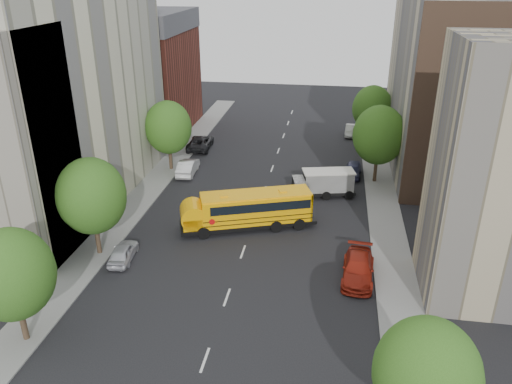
% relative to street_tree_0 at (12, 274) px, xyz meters
% --- Properties ---
extents(ground, '(120.00, 120.00, 0.00)m').
position_rel_street_tree_0_xyz_m(ground, '(11.00, 14.00, -4.64)').
color(ground, black).
rests_on(ground, ground).
extents(sidewalk_left, '(3.00, 80.00, 0.12)m').
position_rel_street_tree_0_xyz_m(sidewalk_left, '(-0.50, 19.00, -4.58)').
color(sidewalk_left, slate).
rests_on(sidewalk_left, ground).
extents(sidewalk_right, '(3.00, 80.00, 0.12)m').
position_rel_street_tree_0_xyz_m(sidewalk_right, '(22.50, 19.00, -4.58)').
color(sidewalk_right, slate).
rests_on(sidewalk_right, ground).
extents(lane_markings, '(0.15, 64.00, 0.01)m').
position_rel_street_tree_0_xyz_m(lane_markings, '(11.00, 24.00, -4.64)').
color(lane_markings, silver).
rests_on(lane_markings, ground).
extents(building_left_cream, '(10.00, 26.00, 20.00)m').
position_rel_street_tree_0_xyz_m(building_left_cream, '(-7.00, 20.00, 5.36)').
color(building_left_cream, beige).
rests_on(building_left_cream, ground).
extents(building_left_redbrick, '(10.00, 15.00, 13.00)m').
position_rel_street_tree_0_xyz_m(building_left_redbrick, '(-7.00, 42.00, 1.86)').
color(building_left_redbrick, maroon).
rests_on(building_left_redbrick, ground).
extents(building_right_far, '(10.00, 22.00, 18.00)m').
position_rel_street_tree_0_xyz_m(building_right_far, '(29.00, 34.00, 4.36)').
color(building_right_far, '#B8AC8F').
rests_on(building_right_far, ground).
extents(building_right_sidewall, '(10.10, 0.30, 18.00)m').
position_rel_street_tree_0_xyz_m(building_right_sidewall, '(29.00, 23.00, 4.36)').
color(building_right_sidewall, brown).
rests_on(building_right_sidewall, ground).
extents(street_tree_0, '(4.80, 4.80, 7.41)m').
position_rel_street_tree_0_xyz_m(street_tree_0, '(0.00, 0.00, 0.00)').
color(street_tree_0, '#38281C').
rests_on(street_tree_0, ground).
extents(street_tree_1, '(5.12, 5.12, 7.90)m').
position_rel_street_tree_0_xyz_m(street_tree_1, '(0.00, 10.00, 0.31)').
color(street_tree_1, '#38281C').
rests_on(street_tree_1, ground).
extents(street_tree_2, '(4.99, 4.99, 7.71)m').
position_rel_street_tree_0_xyz_m(street_tree_2, '(0.00, 28.00, 0.19)').
color(street_tree_2, '#38281C').
rests_on(street_tree_2, ground).
extents(street_tree_3, '(4.61, 4.61, 7.11)m').
position_rel_street_tree_0_xyz_m(street_tree_3, '(22.00, -4.00, -0.19)').
color(street_tree_3, '#38281C').
rests_on(street_tree_3, ground).
extents(street_tree_4, '(5.25, 5.25, 8.10)m').
position_rel_street_tree_0_xyz_m(street_tree_4, '(22.00, 28.00, 0.43)').
color(street_tree_4, '#38281C').
rests_on(street_tree_4, ground).
extents(street_tree_5, '(4.86, 4.86, 7.51)m').
position_rel_street_tree_0_xyz_m(street_tree_5, '(22.00, 40.00, 0.06)').
color(street_tree_5, '#38281C').
rests_on(street_tree_5, ground).
extents(school_bus, '(11.72, 6.37, 3.26)m').
position_rel_street_tree_0_xyz_m(school_bus, '(10.60, 16.01, -2.82)').
color(school_bus, black).
rests_on(school_bus, ground).
extents(safari_truck, '(6.42, 3.47, 2.61)m').
position_rel_street_tree_0_xyz_m(safari_truck, '(16.83, 23.65, -3.26)').
color(safari_truck, black).
rests_on(safari_truck, ground).
extents(parked_car_0, '(1.97, 4.06, 1.33)m').
position_rel_street_tree_0_xyz_m(parked_car_0, '(2.20, 9.44, -3.97)').
color(parked_car_0, '#B3B3BA').
rests_on(parked_car_0, ground).
extents(parked_car_1, '(1.96, 4.89, 1.58)m').
position_rel_street_tree_0_xyz_m(parked_car_1, '(2.20, 27.07, -3.85)').
color(parked_car_1, silver).
rests_on(parked_car_1, ground).
extents(parked_car_2, '(2.94, 5.81, 1.58)m').
position_rel_street_tree_0_xyz_m(parked_car_2, '(1.40, 35.30, -3.85)').
color(parked_car_2, black).
rests_on(parked_car_2, ground).
extents(parked_car_3, '(2.56, 5.51, 1.56)m').
position_rel_street_tree_0_xyz_m(parked_car_3, '(19.80, 9.80, -3.86)').
color(parked_car_3, maroon).
rests_on(parked_car_3, ground).
extents(parked_car_4, '(1.99, 4.23, 1.40)m').
position_rel_street_tree_0_xyz_m(parked_car_4, '(19.80, 29.24, -3.94)').
color(parked_car_4, '#34365B').
rests_on(parked_car_4, ground).
extents(parked_car_5, '(1.74, 4.22, 1.36)m').
position_rel_street_tree_0_xyz_m(parked_car_5, '(19.80, 43.64, -3.96)').
color(parked_car_5, '#9B9D98').
rests_on(parked_car_5, ground).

